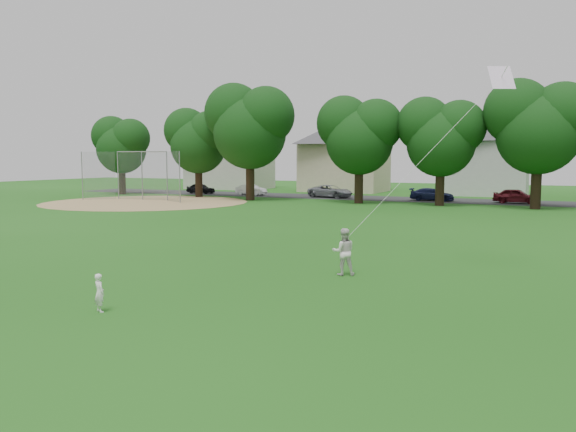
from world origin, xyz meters
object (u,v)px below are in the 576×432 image
at_px(toddler, 99,293).
at_px(baseball_backstop, 139,176).
at_px(older_boy, 344,252).
at_px(kite, 423,159).

xyz_separation_m(toddler, baseball_backstop, (-25.18, 31.01, 1.78)).
xyz_separation_m(toddler, older_boy, (3.95, 6.90, 0.29)).
height_order(toddler, older_boy, older_boy).
height_order(toddler, kite, kite).
bearing_deg(baseball_backstop, kite, -35.94).
xyz_separation_m(kite, baseball_backstop, (-31.35, 22.73, -1.54)).
distance_m(kite, baseball_backstop, 38.76).
bearing_deg(toddler, older_boy, -98.84).
distance_m(older_boy, kite, 4.00).
bearing_deg(kite, baseball_backstop, 144.06).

